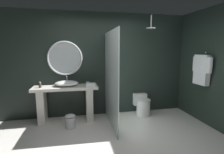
% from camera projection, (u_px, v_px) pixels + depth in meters
% --- Properties ---
extents(back_wall_panel, '(4.80, 0.10, 2.60)m').
position_uv_depth(back_wall_panel, '(99.00, 65.00, 4.38)').
color(back_wall_panel, '#1E2823').
rests_on(back_wall_panel, ground_plane).
extents(side_wall_right, '(0.10, 2.47, 2.60)m').
position_uv_depth(side_wall_right, '(212.00, 67.00, 3.75)').
color(side_wall_right, '#1E2823').
rests_on(side_wall_right, ground_plane).
extents(vanity_counter, '(1.48, 0.50, 0.84)m').
position_uv_depth(vanity_counter, '(66.00, 99.00, 4.03)').
color(vanity_counter, silver).
rests_on(vanity_counter, ground_plane).
extents(vessel_sink, '(0.54, 0.45, 0.21)m').
position_uv_depth(vessel_sink, '(67.00, 83.00, 4.01)').
color(vessel_sink, white).
rests_on(vessel_sink, vanity_counter).
extents(tumbler_cup, '(0.08, 0.08, 0.09)m').
position_uv_depth(tumbler_cup, '(88.00, 84.00, 4.06)').
color(tumbler_cup, silver).
rests_on(tumbler_cup, vanity_counter).
extents(soap_dispenser, '(0.06, 0.06, 0.13)m').
position_uv_depth(soap_dispenser, '(40.00, 85.00, 3.82)').
color(soap_dispenser, '#3D3323').
rests_on(soap_dispenser, vanity_counter).
extents(round_wall_mirror, '(0.83, 0.05, 0.83)m').
position_uv_depth(round_wall_mirror, '(65.00, 58.00, 4.11)').
color(round_wall_mirror, silver).
extents(shower_glass_panel, '(0.02, 1.42, 2.08)m').
position_uv_depth(shower_glass_panel, '(111.00, 80.00, 3.73)').
color(shower_glass_panel, silver).
rests_on(shower_glass_panel, ground_plane).
extents(rain_shower_head, '(0.21, 0.21, 0.32)m').
position_uv_depth(rain_shower_head, '(151.00, 27.00, 4.09)').
color(rain_shower_head, silver).
extents(hanging_bathrobe, '(0.20, 0.56, 0.74)m').
position_uv_depth(hanging_bathrobe, '(202.00, 69.00, 3.86)').
color(hanging_bathrobe, silver).
extents(toilet, '(0.37, 0.54, 0.52)m').
position_uv_depth(toilet, '(142.00, 105.00, 4.46)').
color(toilet, white).
rests_on(toilet, ground_plane).
extents(waste_bin, '(0.22, 0.22, 0.30)m').
position_uv_depth(waste_bin, '(70.00, 121.00, 3.71)').
color(waste_bin, silver).
rests_on(waste_bin, ground_plane).
extents(folded_hand_towel, '(0.23, 0.18, 0.08)m').
position_uv_depth(folded_hand_towel, '(91.00, 85.00, 3.95)').
color(folded_hand_towel, white).
rests_on(folded_hand_towel, vanity_counter).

